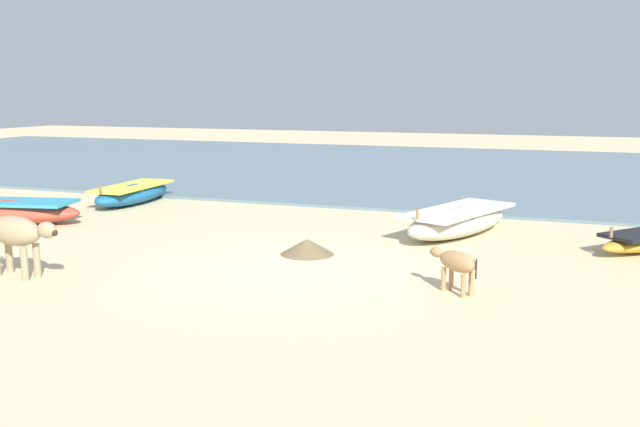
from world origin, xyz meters
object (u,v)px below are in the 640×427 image
fishing_boat_0 (458,221)px  cow_adult_dun (17,234)px  calf_near_tan (456,263)px  fishing_boat_3 (133,193)px  fishing_boat_2 (3,211)px

fishing_boat_0 → cow_adult_dun: cow_adult_dun is taller
cow_adult_dun → calf_near_tan: bearing=19.3°
cow_adult_dun → calf_near_tan: cow_adult_dun is taller
fishing_boat_0 → fishing_boat_3: 9.18m
fishing_boat_0 → calf_near_tan: (0.63, -4.34, 0.16)m
fishing_boat_0 → fishing_boat_3: size_ratio=1.15×
fishing_boat_2 → calf_near_tan: size_ratio=4.33×
fishing_boat_2 → cow_adult_dun: size_ratio=2.46×
fishing_boat_3 → calf_near_tan: fishing_boat_3 is taller
fishing_boat_2 → cow_adult_dun: 5.33m
fishing_boat_2 → fishing_boat_0: bearing=-179.8°
calf_near_tan → fishing_boat_2: bearing=26.7°
fishing_boat_0 → calf_near_tan: bearing=29.1°
cow_adult_dun → calf_near_tan: 7.15m
cow_adult_dun → fishing_boat_2: bearing=143.6°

